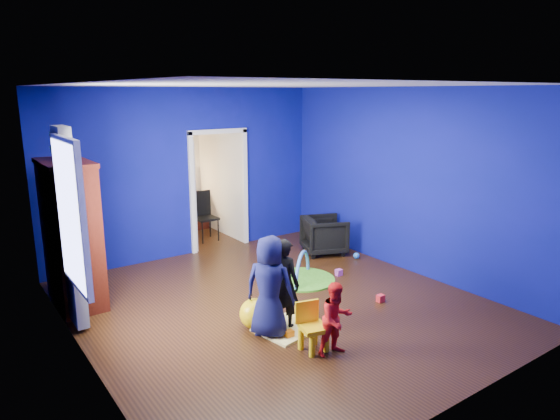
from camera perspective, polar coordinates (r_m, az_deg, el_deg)
floor at (r=6.89m, az=-0.11°, el=-10.82°), size 5.00×5.50×0.01m
ceiling at (r=6.28m, az=-0.12°, el=14.08°), size 5.00×5.50×0.01m
wall_back at (r=8.78m, az=-10.54°, el=4.16°), size 5.00×0.02×2.90m
wall_front at (r=4.55m, az=20.37°, el=-5.07°), size 5.00×0.02×2.90m
wall_left at (r=5.43m, az=-22.23°, el=-2.29°), size 0.02×5.50×2.90m
wall_right at (r=8.11m, az=14.51°, el=3.20°), size 0.02×5.50×2.90m
alcove at (r=9.85m, az=-9.48°, el=4.01°), size 1.00×1.75×2.50m
armchair at (r=8.94m, az=5.09°, el=-2.87°), size 0.94×0.93×0.66m
child_black at (r=6.11m, az=0.47°, el=-8.35°), size 0.40×0.48×1.12m
child_navy at (r=5.87m, az=-1.20°, el=-8.75°), size 0.66×0.71×1.22m
toddler_red at (r=5.58m, az=6.45°, el=-12.27°), size 0.43×0.35×0.83m
vase at (r=6.71m, az=-22.98°, el=5.68°), size 0.20×0.20×0.17m
potted_plant at (r=7.20m, az=-24.00°, el=7.01°), size 0.27×0.27×0.41m
tv_armoire at (r=7.20m, az=-22.75°, el=-2.53°), size 0.58×1.14×1.96m
crt_tv at (r=7.19m, az=-22.47°, el=-2.17°), size 0.46×0.70×0.54m
yellow_blanket at (r=6.26m, az=1.01°, el=-13.28°), size 0.85×0.72×0.03m
hopper_ball at (r=6.21m, az=-2.89°, el=-11.75°), size 0.38×0.38×0.38m
kid_chair at (r=5.70m, az=3.87°, el=-13.47°), size 0.34×0.34×0.50m
play_mat at (r=7.74m, az=2.55°, el=-7.92°), size 1.00×1.00×0.03m
toy_arch at (r=7.74m, az=2.55°, el=-7.87°), size 0.72×0.61×0.89m
window_left at (r=5.74m, az=-22.99°, el=-0.51°), size 0.03×0.95×1.55m
curtain at (r=6.36m, az=-22.84°, el=-2.02°), size 0.14×0.42×2.40m
doorway at (r=9.12m, az=-7.01°, el=2.07°), size 1.16×0.10×2.10m
study_desk at (r=10.59m, az=-10.81°, el=-0.23°), size 0.88×0.44×0.75m
desk_monitor at (r=10.58m, az=-11.22°, el=2.93°), size 0.40×0.05×0.32m
desk_lamp at (r=10.42m, az=-12.48°, el=2.59°), size 0.14×0.14×0.14m
folding_chair at (r=9.72m, az=-8.46°, el=-0.83°), size 0.40×0.40×0.92m
book_shelf at (r=10.43m, az=-11.46°, el=8.71°), size 0.88×0.24×0.04m
toy_0 at (r=7.11m, az=11.42°, el=-9.87°), size 0.10×0.08×0.10m
toy_1 at (r=8.78m, az=8.73°, el=-5.16°), size 0.11×0.11×0.11m
toy_2 at (r=6.02m, az=1.06°, el=-14.04°), size 0.10×0.08×0.10m
toy_3 at (r=7.96m, az=6.74°, el=-7.11°), size 0.10×0.08×0.10m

